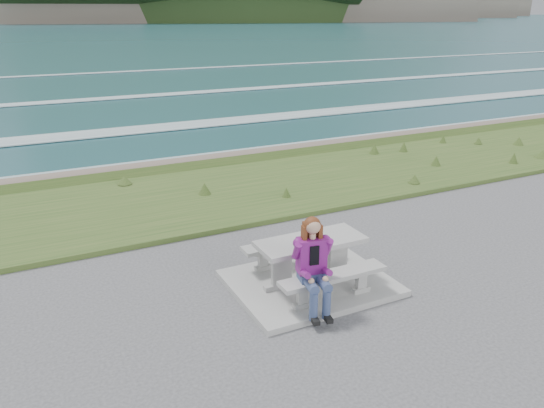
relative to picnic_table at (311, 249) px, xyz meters
name	(u,v)px	position (x,y,z in m)	size (l,w,h in m)	color
concrete_slab	(310,283)	(0.00, 0.00, -0.63)	(2.60, 2.10, 0.10)	gray
picnic_table	(311,249)	(0.00, 0.00, 0.00)	(1.80, 0.75, 0.75)	gray
bench_landward	(333,279)	(0.00, -0.70, -0.23)	(1.80, 0.35, 0.45)	gray
bench_seaward	(290,246)	(0.00, 0.70, -0.23)	(1.80, 0.35, 0.45)	gray
grass_verge	(208,198)	(0.00, 5.00, -0.68)	(160.00, 4.50, 0.22)	#2F4D1D
shore_drop	(175,168)	(0.00, 7.90, -0.68)	(160.00, 0.80, 2.20)	brown
ocean	(91,123)	(0.00, 25.09, -2.42)	(1600.00, 1600.00, 0.09)	#1F515A
headland_range	(265,3)	(190.37, 398.36, 9.23)	(729.83, 363.95, 192.26)	brown
seated_woman	(314,278)	(-0.42, -0.84, -0.05)	(0.53, 0.79, 1.45)	navy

